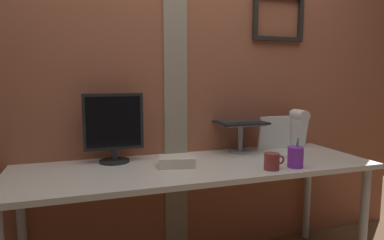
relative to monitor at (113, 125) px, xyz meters
The scene contains 10 objects.
brick_wall_back 0.58m from the monitor, 23.50° to the left, with size 3.68×0.16×2.62m.
desk 0.58m from the monitor, 24.76° to the right, with size 2.10×0.66×0.73m.
monitor is the anchor object (origin of this frame).
laptop_stand 0.84m from the monitor, ahead, with size 0.28×0.22×0.20m.
laptop 0.84m from the monitor, ahead, with size 0.32×0.29×0.21m.
whiteboard_panel 1.19m from the monitor, ahead, with size 0.39×0.02×0.24m, color white.
desk_lamp 1.11m from the monitor, 13.76° to the right, with size 0.12×0.20×0.31m.
pen_cup 1.07m from the monitor, 24.65° to the right, with size 0.09×0.09×0.17m.
coffee_mug 0.94m from the monitor, 28.55° to the right, with size 0.12×0.08×0.09m.
paper_clutter_stack 0.44m from the monitor, 32.44° to the right, with size 0.20×0.14×0.06m, color silver.
Camera 1 is at (-0.59, -1.79, 1.23)m, focal length 31.40 mm.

